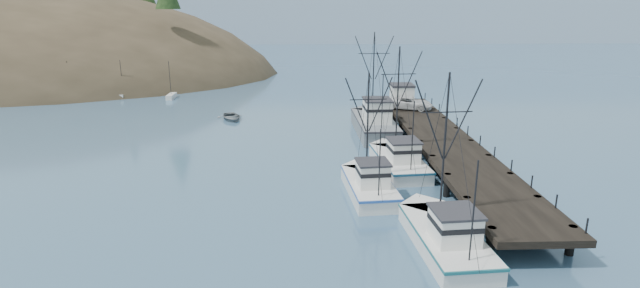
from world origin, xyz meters
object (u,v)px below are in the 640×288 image
object	(u,v)px
trawler_far	(398,160)
pickup_truck	(409,103)
pier	(445,143)
pier_shed	(402,94)
work_vessel	(374,123)
motorboat	(231,119)
trawler_mid	(368,184)
trawler_near	(444,235)

from	to	relation	value
trawler_far	pickup_truck	distance (m)	18.28
pier	trawler_far	size ratio (longest dim) A/B	3.69
trawler_far	pier_shed	distance (m)	21.17
trawler_far	pier_shed	size ratio (longest dim) A/B	3.73
work_vessel	motorboat	distance (m)	19.97
work_vessel	pier_shed	xyz separation A→B (m)	(4.73, 7.20, 2.19)
pickup_truck	trawler_mid	bearing A→B (deg)	-177.74
trawler_near	pier_shed	distance (m)	36.91
work_vessel	pier_shed	size ratio (longest dim) A/B	4.57
trawler_mid	work_vessel	size ratio (longest dim) A/B	0.71
trawler_near	motorboat	world-z (taller)	trawler_near
pickup_truck	trawler_far	bearing A→B (deg)	-173.37
pier	trawler_near	size ratio (longest dim) A/B	3.73
pier	pier_shed	xyz separation A→B (m)	(-1.10, 18.00, 1.73)
trawler_near	motorboat	size ratio (longest dim) A/B	2.41
trawler_far	work_vessel	bearing A→B (deg)	92.27
pier	trawler_near	xyz separation A→B (m)	(-5.19, -18.60, -0.87)
pier_shed	pickup_truck	bearing A→B (deg)	-81.43
pier	motorboat	bearing A→B (deg)	142.99
trawler_near	trawler_far	world-z (taller)	trawler_far
trawler_far	pier_shed	world-z (taller)	trawler_far
pier_shed	motorboat	xyz separation A→B (m)	(-23.19, 0.31, -3.42)
pier_shed	pickup_truck	world-z (taller)	pier_shed
pier_shed	motorboat	world-z (taller)	pier_shed
trawler_far	work_vessel	distance (m)	13.40
pier	trawler_mid	xyz separation A→B (m)	(-9.00, -9.00, -0.87)
pier	trawler_far	distance (m)	5.96
trawler_far	pier_shed	bearing A→B (deg)	78.48
pier_shed	pickup_truck	size ratio (longest dim) A/B	0.54
pier_shed	trawler_far	bearing A→B (deg)	-101.52
trawler_near	motorboat	bearing A→B (deg)	117.37
pier_shed	motorboat	bearing A→B (deg)	179.23
trawler_far	motorboat	size ratio (longest dim) A/B	2.44
trawler_mid	pier_shed	size ratio (longest dim) A/B	3.26
pier	work_vessel	distance (m)	12.28
work_vessel	pickup_truck	size ratio (longest dim) A/B	2.46
trawler_mid	pickup_truck	bearing A→B (deg)	70.80
motorboat	trawler_mid	bearing A→B (deg)	-78.24
pier	trawler_far	world-z (taller)	trawler_far
trawler_near	pier	bearing A→B (deg)	74.41
pier_shed	work_vessel	bearing A→B (deg)	-123.28
work_vessel	trawler_far	bearing A→B (deg)	-87.73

